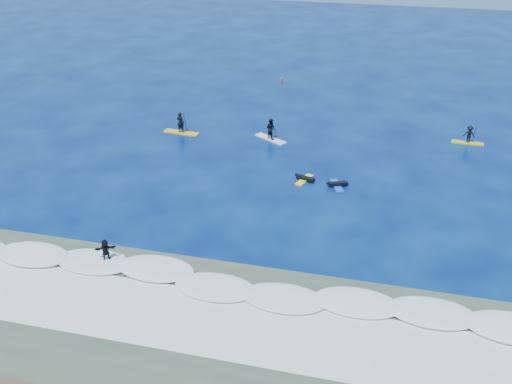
% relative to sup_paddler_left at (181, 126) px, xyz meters
% --- Properties ---
extents(ground, '(160.00, 160.00, 0.00)m').
position_rel_sup_paddler_left_xyz_m(ground, '(9.01, -11.16, -0.74)').
color(ground, '#031044').
rests_on(ground, ground).
extents(shallow_water, '(90.00, 13.00, 0.01)m').
position_rel_sup_paddler_left_xyz_m(shallow_water, '(9.01, -25.16, -0.73)').
color(shallow_water, '#334638').
rests_on(shallow_water, ground).
extents(breaking_wave, '(40.00, 6.00, 0.30)m').
position_rel_sup_paddler_left_xyz_m(breaking_wave, '(9.01, -21.16, -0.74)').
color(breaking_wave, white).
rests_on(breaking_wave, ground).
extents(whitewater, '(34.00, 5.00, 0.02)m').
position_rel_sup_paddler_left_xyz_m(whitewater, '(9.01, -24.16, -0.74)').
color(whitewater, silver).
rests_on(whitewater, ground).
extents(sup_paddler_left, '(3.43, 1.17, 2.36)m').
position_rel_sup_paddler_left_xyz_m(sup_paddler_left, '(0.00, 0.00, 0.00)').
color(sup_paddler_left, gold).
rests_on(sup_paddler_left, ground).
extents(sup_paddler_center, '(3.23, 2.43, 2.31)m').
position_rel_sup_paddler_left_xyz_m(sup_paddler_center, '(8.42, 0.53, 0.13)').
color(sup_paddler_center, silver).
rests_on(sup_paddler_center, ground).
extents(sup_paddler_right, '(2.75, 0.78, 1.92)m').
position_rel_sup_paddler_left_xyz_m(sup_paddler_right, '(25.73, 3.83, 0.01)').
color(sup_paddler_right, gold).
rests_on(sup_paddler_right, ground).
extents(prone_paddler_near, '(1.67, 2.19, 0.44)m').
position_rel_sup_paddler_left_xyz_m(prone_paddler_near, '(12.74, -6.77, -0.59)').
color(prone_paddler_near, yellow).
rests_on(prone_paddler_near, ground).
extents(prone_paddler_far, '(1.65, 2.19, 0.45)m').
position_rel_sup_paddler_left_xyz_m(prone_paddler_far, '(15.33, -7.14, -0.59)').
color(prone_paddler_far, blue).
rests_on(prone_paddler_far, ground).
extents(wave_surfer, '(2.11, 1.52, 1.51)m').
position_rel_sup_paddler_left_xyz_m(wave_surfer, '(2.79, -20.52, 0.11)').
color(wave_surfer, silver).
rests_on(wave_surfer, breaking_wave).
extents(marker_buoy, '(0.30, 0.30, 0.73)m').
position_rel_sup_paddler_left_xyz_m(marker_buoy, '(6.03, 17.21, -0.42)').
color(marker_buoy, red).
rests_on(marker_buoy, ground).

